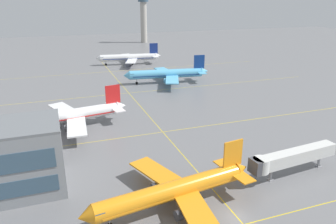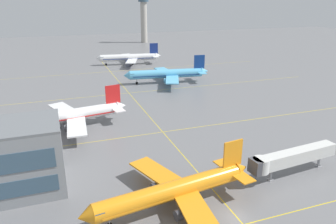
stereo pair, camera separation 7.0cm
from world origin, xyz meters
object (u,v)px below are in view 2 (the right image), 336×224
airliner_front_gate (174,190)px  control_tower (144,15)px  airliner_third_row (167,74)px  airliner_far_left_stand (129,57)px  airliner_second_row (68,116)px  jet_bridge (288,158)px

airliner_front_gate → control_tower: bearing=75.6°
airliner_third_row → airliner_far_left_stand: bearing=97.5°
airliner_far_left_stand → control_tower: (33.32, 87.50, 17.76)m
airliner_second_row → control_tower: size_ratio=0.95×
airliner_far_left_stand → airliner_front_gate: bearing=-99.9°
airliner_second_row → airliner_third_row: bearing=42.0°
airliner_front_gate → airliner_far_left_stand: 132.70m
airliner_third_row → control_tower: bearing=78.5°
airliner_third_row → jet_bridge: (-2.64, -82.34, 0.05)m
airliner_front_gate → control_tower: control_tower is taller
airliner_second_row → jet_bridge: (41.45, -42.60, 0.29)m
airliner_second_row → airliner_third_row: airliner_third_row is taller
airliner_far_left_stand → jet_bridge: size_ratio=1.68×
airliner_front_gate → airliner_second_row: 47.32m
airliner_front_gate → control_tower: size_ratio=0.89×
airliner_second_row → jet_bridge: airliner_second_row is taller
airliner_front_gate → airliner_far_left_stand: bearing=80.1°
control_tower → jet_bridge: bearing=-97.9°
airliner_third_row → control_tower: (27.24, 133.65, 17.62)m
airliner_front_gate → airliner_third_row: bearing=71.1°
airliner_third_row → control_tower: 137.53m
airliner_front_gate → control_tower: 226.05m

